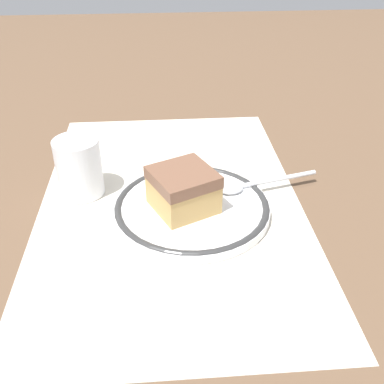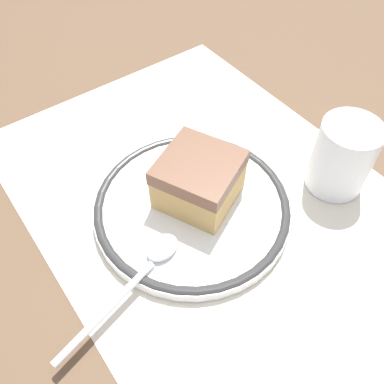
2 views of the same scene
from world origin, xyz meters
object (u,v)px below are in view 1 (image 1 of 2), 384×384
plate (192,208)px  sugar_packet (208,126)px  cup (80,171)px  cake_slice (183,190)px  spoon (250,184)px

plate → sugar_packet: size_ratio=4.07×
cup → sugar_packet: (0.20, -0.20, -0.03)m
cake_slice → spoon: bearing=-65.8°
plate → cup: cup is taller
plate → cake_slice: size_ratio=2.08×
cake_slice → cup: cup is taller
cake_slice → cup: 0.15m
plate → cake_slice: (-0.00, 0.01, 0.03)m
cup → spoon: bearing=-95.6°
plate → cup: 0.16m
cake_slice → plate: bearing=-69.9°
plate → spoon: 0.09m
spoon → sugar_packet: bearing=8.7°
spoon → sugar_packet: spoon is taller
cake_slice → sugar_packet: size_ratio=1.96×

